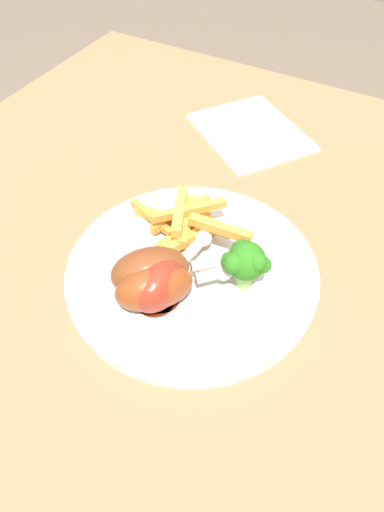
{
  "coord_description": "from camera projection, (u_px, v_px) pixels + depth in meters",
  "views": [
    {
      "loc": [
        0.27,
        0.23,
        1.13
      ],
      "look_at": [
        -0.04,
        0.06,
        0.74
      ],
      "focal_mm": 34.13,
      "sensor_mm": 36.0,
      "label": 1
    }
  ],
  "objects": [
    {
      "name": "ground_plane",
      "position": [
        159.0,
        485.0,
        1.07
      ],
      "size": [
        6.0,
        6.0,
        0.0
      ],
      "primitive_type": "plane",
      "color": "#6B5B4C"
    },
    {
      "name": "dining_table",
      "position": [
        135.0,
        333.0,
        0.62
      ],
      "size": [
        1.07,
        0.8,
        0.71
      ],
      "color": "#8E6B47",
      "rests_on": "ground_plane"
    },
    {
      "name": "dinner_plate",
      "position": [
        192.0,
        271.0,
        0.55
      ],
      "size": [
        0.28,
        0.28,
        0.01
      ],
      "primitive_type": "cylinder",
      "color": "silver",
      "rests_on": "dining_table"
    },
    {
      "name": "broccoli_floret_front",
      "position": [
        245.0,
        261.0,
        0.5
      ],
      "size": [
        0.05,
        0.05,
        0.06
      ],
      "color": "#91BD57",
      "rests_on": "dinner_plate"
    },
    {
      "name": "carrot_fries_pile",
      "position": [
        185.0,
        221.0,
        0.57
      ],
      "size": [
        0.11,
        0.17,
        0.04
      ],
      "color": "gold",
      "rests_on": "dinner_plate"
    },
    {
      "name": "chicken_drumstick_near",
      "position": [
        153.0,
        273.0,
        0.51
      ],
      "size": [
        0.12,
        0.12,
        0.05
      ],
      "color": "#512210",
      "rests_on": "dinner_plate"
    },
    {
      "name": "chicken_drumstick_far",
      "position": [
        158.0,
        287.0,
        0.5
      ],
      "size": [
        0.11,
        0.11,
        0.05
      ],
      "color": "#5B220F",
      "rests_on": "dinner_plate"
    },
    {
      "name": "chicken_drumstick_extra",
      "position": [
        163.0,
        281.0,
        0.5
      ],
      "size": [
        0.13,
        0.05,
        0.05
      ],
      "color": "#61190F",
      "rests_on": "dinner_plate"
    },
    {
      "name": "napkin",
      "position": [
        250.0,
        132.0,
        0.74
      ],
      "size": [
        0.21,
        0.22,
        0.0
      ],
      "primitive_type": "cube",
      "rotation": [
        0.0,
        0.0,
        0.96
      ],
      "color": "white",
      "rests_on": "dining_table"
    }
  ]
}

